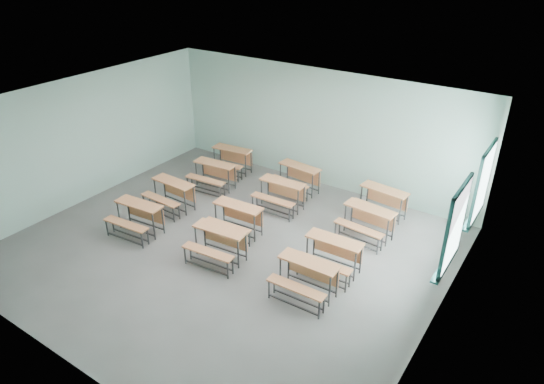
{
  "coord_description": "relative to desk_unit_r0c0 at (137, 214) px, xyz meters",
  "views": [
    {
      "loc": [
        5.81,
        -6.88,
        6.12
      ],
      "look_at": [
        0.39,
        1.2,
        1.0
      ],
      "focal_mm": 32.0,
      "sensor_mm": 36.0,
      "label": 1
    }
  ],
  "objects": [
    {
      "name": "desk_unit_r1c2",
      "position": [
        4.42,
        1.16,
        0.0
      ],
      "size": [
        1.19,
        0.82,
        0.73
      ],
      "rotation": [
        0.0,
        0.0,
        0.03
      ],
      "color": "#C57647",
      "rests_on": "ground"
    },
    {
      "name": "desk_unit_r3c2",
      "position": [
        4.39,
        3.81,
        0.0
      ],
      "size": [
        1.25,
        0.91,
        0.73
      ],
      "rotation": [
        0.0,
        0.0,
        -0.12
      ],
      "color": "#C57647",
      "rests_on": "ground"
    },
    {
      "name": "desk_unit_r3c0",
      "position": [
        -0.23,
        3.77,
        0.0
      ],
      "size": [
        1.24,
        0.89,
        0.73
      ],
      "rotation": [
        0.0,
        0.0,
        0.09
      ],
      "color": "#C57647",
      "rests_on": "ground"
    },
    {
      "name": "desk_unit_r1c0",
      "position": [
        -0.16,
        1.27,
        0.0
      ],
      "size": [
        1.2,
        0.83,
        0.73
      ],
      "rotation": [
        0.0,
        0.0,
        -0.04
      ],
      "color": "#C57647",
      "rests_on": "ground"
    },
    {
      "name": "desk_unit_r2c1",
      "position": [
        2.13,
        2.79,
        0.0
      ],
      "size": [
        1.19,
        0.81,
        0.73
      ],
      "rotation": [
        0.0,
        0.0,
        0.02
      ],
      "color": "#C57647",
      "rests_on": "ground"
    },
    {
      "name": "desk_unit_r0c0",
      "position": [
        0.0,
        0.0,
        0.0
      ],
      "size": [
        1.22,
        0.87,
        0.73
      ],
      "rotation": [
        0.0,
        0.0,
        0.08
      ],
      "color": "#C57647",
      "rests_on": "ground"
    },
    {
      "name": "desk_unit_r2c0",
      "position": [
        -0.0,
        2.71,
        0.0
      ],
      "size": [
        1.23,
        0.88,
        0.73
      ],
      "rotation": [
        0.0,
        0.0,
        0.08
      ],
      "color": "#C57647",
      "rests_on": "ground"
    },
    {
      "name": "desk_unit_r0c2",
      "position": [
        4.36,
        0.23,
        0.0
      ],
      "size": [
        1.18,
        0.8,
        0.73
      ],
      "rotation": [
        0.0,
        0.0,
        0.02
      ],
      "color": "#C57647",
      "rests_on": "ground"
    },
    {
      "name": "room",
      "position": [
        2.2,
        0.67,
        1.11
      ],
      "size": [
        9.04,
        8.04,
        3.24
      ],
      "color": "slate",
      "rests_on": "ground"
    },
    {
      "name": "desk_unit_r0c1",
      "position": [
        2.24,
        0.2,
        0.0
      ],
      "size": [
        1.23,
        0.88,
        0.73
      ],
      "rotation": [
        0.0,
        0.0,
        0.09
      ],
      "color": "#C57647",
      "rests_on": "ground"
    },
    {
      "name": "desk_unit_r1c1",
      "position": [
        1.94,
        1.2,
        0.0
      ],
      "size": [
        1.21,
        0.85,
        0.73
      ],
      "rotation": [
        0.0,
        0.0,
        0.06
      ],
      "color": "#C57647",
      "rests_on": "ground"
    },
    {
      "name": "desk_unit_r3c1",
      "position": [
        1.99,
        3.82,
        0.0
      ],
      "size": [
        1.24,
        0.9,
        0.73
      ],
      "rotation": [
        0.0,
        0.0,
        -0.1
      ],
      "color": "#C57647",
      "rests_on": "ground"
    },
    {
      "name": "desk_unit_r2c2",
      "position": [
        4.48,
        2.76,
        0.0
      ],
      "size": [
        1.23,
        0.88,
        0.73
      ],
      "rotation": [
        0.0,
        0.0,
        -0.08
      ],
      "color": "#C57647",
      "rests_on": "ground"
    }
  ]
}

